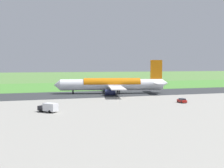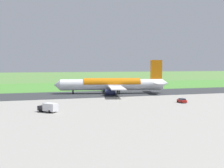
{
  "view_description": "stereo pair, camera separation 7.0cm",
  "coord_description": "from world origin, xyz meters",
  "views": [
    {
      "loc": [
        44.83,
        116.18,
        13.23
      ],
      "look_at": [
        10.05,
        0.0,
        4.5
      ],
      "focal_mm": 41.53,
      "sensor_mm": 36.0,
      "label": 1
    },
    {
      "loc": [
        44.76,
        116.2,
        13.23
      ],
      "look_at": [
        10.05,
        0.0,
        4.5
      ],
      "focal_mm": 41.53,
      "sensor_mm": 36.0,
      "label": 2
    }
  ],
  "objects": [
    {
      "name": "service_truck_baggage",
      "position": [
        41.25,
        41.85,
        1.4
      ],
      "size": [
        5.72,
        5.67,
        2.65
      ],
      "color": "black",
      "rests_on": "ground"
    },
    {
      "name": "ground_plane",
      "position": [
        0.0,
        0.0,
        0.0
      ],
      "size": [
        800.0,
        800.0,
        0.0
      ],
      "primitive_type": "plane",
      "color": "#547F3D"
    },
    {
      "name": "grass_verge_foreground",
      "position": [
        0.0,
        -42.63,
        0.02
      ],
      "size": [
        600.0,
        80.0,
        0.04
      ],
      "primitive_type": "cube",
      "color": "#478534",
      "rests_on": "ground"
    },
    {
      "name": "traffic_cone_orange",
      "position": [
        2.06,
        -41.5,
        0.28
      ],
      "size": [
        0.4,
        0.4,
        0.55
      ],
      "primitive_type": "cone",
      "color": "orange",
      "rests_on": "ground"
    },
    {
      "name": "airliner_main",
      "position": [
        9.68,
        0.08,
        4.35
      ],
      "size": [
        53.75,
        44.29,
        15.88
      ],
      "color": "white",
      "rests_on": "ground"
    },
    {
      "name": "runway_asphalt",
      "position": [
        0.0,
        0.0,
        0.03
      ],
      "size": [
        600.0,
        28.17,
        0.06
      ],
      "primitive_type": "cube",
      "color": "#2D3033",
      "rests_on": "ground"
    },
    {
      "name": "service_car_followme",
      "position": [
        -5.04,
        36.14,
        0.84
      ],
      "size": [
        2.07,
        4.27,
        1.62
      ],
      "color": "#B21914",
      "rests_on": "ground"
    },
    {
      "name": "no_stopping_sign",
      "position": [
        -1.53,
        -44.75,
        1.44
      ],
      "size": [
        0.6,
        0.1,
        2.41
      ],
      "color": "slate",
      "rests_on": "ground"
    }
  ]
}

